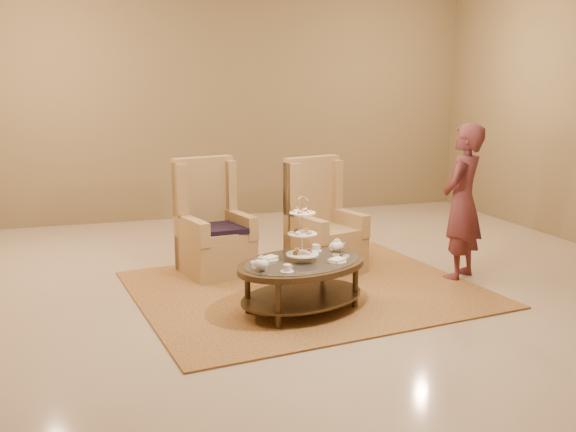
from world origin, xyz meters
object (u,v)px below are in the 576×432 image
object	(u,v)px
armchair_left	(212,235)
person	(462,202)
armchair_right	(321,233)
tea_table	(302,270)

from	to	relation	value
armchair_left	person	size ratio (longest dim) A/B	0.77
person	armchair_left	bearing A→B (deg)	-58.30
armchair_right	armchair_left	bearing A→B (deg)	151.97
tea_table	armchair_left	xyz separation A→B (m)	(-0.52, 1.46, 0.04)
person	armchair_right	bearing A→B (deg)	-66.28
tea_table	armchair_right	xyz separation A→B (m)	(0.64, 1.21, 0.03)
armchair_left	armchair_right	size ratio (longest dim) A/B	1.01
tea_table	person	size ratio (longest dim) A/B	0.91
tea_table	person	world-z (taller)	person
armchair_right	person	xyz separation A→B (m)	(1.28, -0.74, 0.40)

